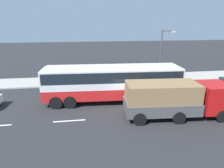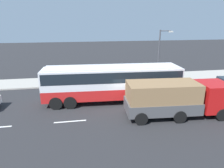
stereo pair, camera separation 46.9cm
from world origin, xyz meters
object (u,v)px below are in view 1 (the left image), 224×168
coach_bus (113,80)px  cargo_truck (176,98)px  pedestrian_near_curb (106,73)px  street_lamp (162,52)px

coach_bus → cargo_truck: 5.81m
cargo_truck → pedestrian_near_curb: 10.99m
cargo_truck → pedestrian_near_curb: bearing=117.1°
pedestrian_near_curb → street_lamp: street_lamp is taller
coach_bus → street_lamp: street_lamp is taller
cargo_truck → coach_bus: bearing=143.4°
coach_bus → cargo_truck: (4.40, -3.75, -0.53)m
cargo_truck → street_lamp: 10.08m
coach_bus → street_lamp: size_ratio=2.04×
cargo_truck → pedestrian_near_curb: cargo_truck is taller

